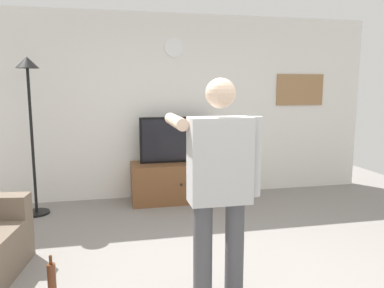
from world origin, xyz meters
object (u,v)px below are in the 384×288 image
at_px(tv_stand, 178,182).
at_px(floor_lamp, 30,103).
at_px(television, 177,140).
at_px(wall_clock, 174,48).
at_px(framed_picture, 300,90).
at_px(person_standing_nearer_lamp, 219,182).
at_px(beverage_bottle, 52,281).

xyz_separation_m(tv_stand, floor_lamp, (-1.91, -0.19, 1.16)).
distance_m(television, wall_clock, 1.34).
distance_m(television, framed_picture, 2.16).
relative_size(framed_picture, floor_lamp, 0.39).
bearing_deg(person_standing_nearer_lamp, framed_picture, 53.71).
height_order(television, framed_picture, framed_picture).
bearing_deg(framed_picture, wall_clock, -179.86).
relative_size(wall_clock, person_standing_nearer_lamp, 0.16).
bearing_deg(tv_stand, television, 90.00).
xyz_separation_m(framed_picture, beverage_bottle, (-3.42, -2.61, -1.45)).
bearing_deg(person_standing_nearer_lamp, tv_stand, 86.48).
distance_m(television, floor_lamp, 2.00).
bearing_deg(framed_picture, floor_lamp, -172.98).
height_order(television, person_standing_nearer_lamp, person_standing_nearer_lamp).
bearing_deg(television, framed_picture, 7.01).
bearing_deg(beverage_bottle, floor_lamp, 103.50).
relative_size(tv_stand, beverage_bottle, 3.71).
xyz_separation_m(television, floor_lamp, (-1.91, -0.24, 0.55)).
height_order(wall_clock, beverage_bottle, wall_clock).
bearing_deg(television, beverage_bottle, -120.64).
xyz_separation_m(tv_stand, wall_clock, (-0.00, 0.29, 1.93)).
bearing_deg(floor_lamp, person_standing_nearer_lamp, -54.99).
height_order(tv_stand, person_standing_nearer_lamp, person_standing_nearer_lamp).
distance_m(tv_stand, person_standing_nearer_lamp, 2.77).
xyz_separation_m(framed_picture, person_standing_nearer_lamp, (-2.19, -2.98, -0.63)).
bearing_deg(tv_stand, beverage_bottle, -121.14).
xyz_separation_m(television, framed_picture, (2.02, 0.25, 0.71)).
distance_m(framed_picture, floor_lamp, 3.97).
xyz_separation_m(floor_lamp, beverage_bottle, (0.51, -2.13, -1.29)).
distance_m(tv_stand, beverage_bottle, 2.71).
bearing_deg(framed_picture, television, -172.99).
bearing_deg(beverage_bottle, tv_stand, 58.86).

